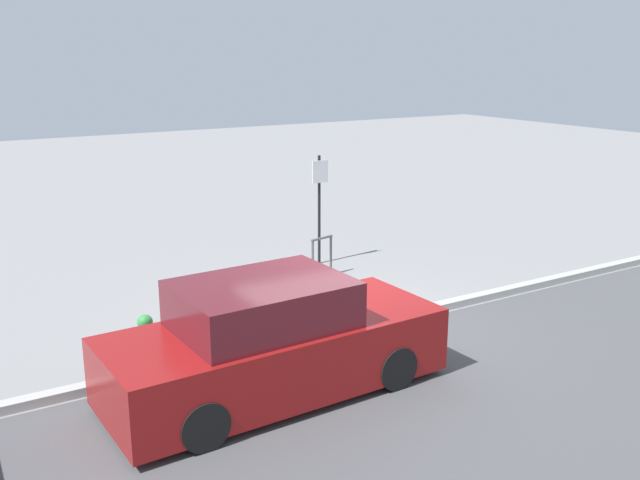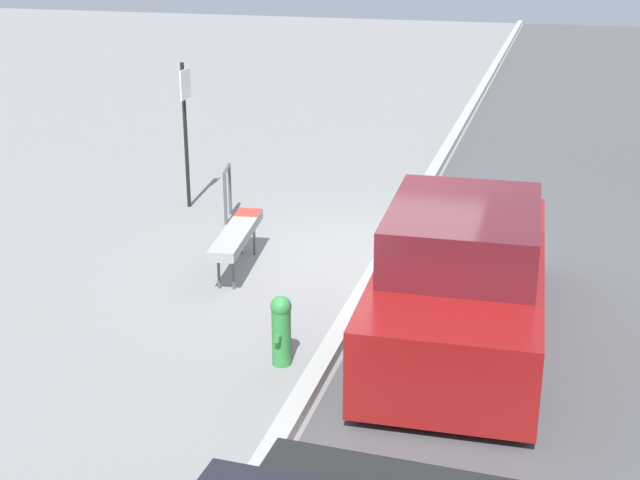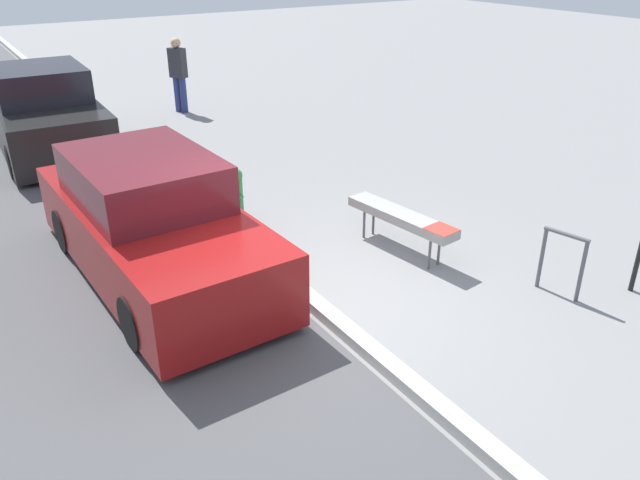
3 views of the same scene
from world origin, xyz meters
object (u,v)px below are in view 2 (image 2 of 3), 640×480
(bike_rack, at_px, (227,188))
(sign_post, at_px, (186,122))
(parked_car_near, at_px, (462,278))
(bench, at_px, (237,234))
(fire_hydrant, at_px, (281,328))

(bike_rack, relative_size, sign_post, 0.36)
(sign_post, height_order, parked_car_near, sign_post)
(bench, height_order, bike_rack, bike_rack)
(bench, distance_m, bike_rack, 2.13)
(parked_car_near, bearing_deg, bench, 66.55)
(sign_post, bearing_deg, bench, -144.37)
(bench, relative_size, sign_post, 0.78)
(bike_rack, bearing_deg, fire_hydrant, -152.43)
(fire_hydrant, xyz_separation_m, parked_car_near, (1.15, -1.69, 0.29))
(bench, height_order, fire_hydrant, fire_hydrant)
(fire_hydrant, relative_size, parked_car_near, 0.17)
(bike_rack, height_order, sign_post, sign_post)
(sign_post, distance_m, parked_car_near, 6.00)
(bench, bearing_deg, parked_car_near, -118.69)
(bike_rack, xyz_separation_m, fire_hydrant, (-4.28, -2.24, -0.09))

